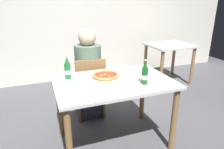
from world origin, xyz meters
TOP-DOWN VIEW (x-y plane):
  - ground_plane at (0.00, 0.00)m, footprint 8.00×8.00m
  - back_wall_tiled at (0.00, 2.20)m, footprint 7.00×0.10m
  - dining_table_main at (0.00, 0.00)m, footprint 1.20×0.80m
  - chair_behind_table at (-0.11, 0.61)m, footprint 0.42×0.42m
  - diner_seated at (-0.10, 0.66)m, footprint 0.34×0.34m
  - dining_table_background at (1.66, 1.36)m, footprint 0.80×0.70m
  - pizza_margherita_near at (-0.05, 0.11)m, footprint 0.32×0.32m
  - beer_bottle_left at (0.26, -0.18)m, footprint 0.07×0.07m
  - beer_bottle_center at (-0.43, 0.23)m, footprint 0.07×0.07m
  - napkin_with_cutlery at (-0.45, 0.05)m, footprint 0.18×0.19m

SIDE VIEW (x-z plane):
  - ground_plane at x=0.00m, z-range 0.00..0.00m
  - chair_behind_table at x=-0.11m, z-range 0.06..0.91m
  - diner_seated at x=-0.10m, z-range -0.02..1.19m
  - dining_table_background at x=1.66m, z-range 0.22..0.97m
  - dining_table_main at x=0.00m, z-range 0.26..1.01m
  - napkin_with_cutlery at x=-0.45m, z-range 0.75..0.76m
  - pizza_margherita_near at x=-0.05m, z-range 0.75..0.79m
  - beer_bottle_left at x=0.26m, z-range 0.73..0.98m
  - beer_bottle_center at x=-0.43m, z-range 0.73..0.98m
  - back_wall_tiled at x=0.00m, z-range 0.00..2.60m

